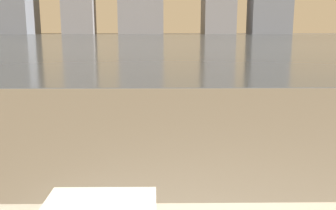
% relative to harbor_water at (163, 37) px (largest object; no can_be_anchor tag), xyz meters
% --- Properties ---
extents(harbor_water, '(180.00, 110.00, 0.01)m').
position_rel_harbor_water_xyz_m(harbor_water, '(0.00, 0.00, 0.00)').
color(harbor_water, slate).
rests_on(harbor_water, ground_plane).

